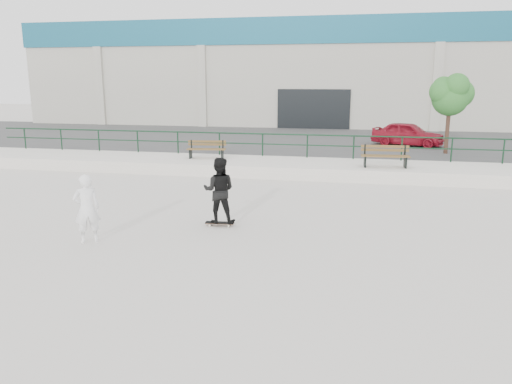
% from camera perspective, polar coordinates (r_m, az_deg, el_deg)
% --- Properties ---
extents(ground, '(120.00, 120.00, 0.00)m').
position_cam_1_polar(ground, '(12.09, -4.49, -6.00)').
color(ground, beige).
rests_on(ground, ground).
extents(ledge, '(30.00, 3.00, 0.50)m').
position_cam_1_polar(ledge, '(21.05, 2.74, 2.84)').
color(ledge, silver).
rests_on(ledge, ground).
extents(parking_strip, '(60.00, 14.00, 0.50)m').
position_cam_1_polar(parking_strip, '(29.38, 5.39, 5.64)').
color(parking_strip, '#3F3F3F').
rests_on(parking_strip, ground).
extents(railing, '(28.00, 0.06, 1.03)m').
position_cam_1_polar(railing, '(22.17, 3.31, 5.94)').
color(railing, '#12321D').
rests_on(railing, ledge).
extents(commercial_building, '(44.20, 16.33, 8.00)m').
position_cam_1_polar(commercial_building, '(43.09, 7.71, 13.61)').
color(commercial_building, beige).
rests_on(commercial_building, ground).
extents(bench_left, '(1.73, 0.71, 0.77)m').
position_cam_1_polar(bench_left, '(21.94, -5.67, 4.87)').
color(bench_left, brown).
rests_on(bench_left, ledge).
extents(bench_right, '(1.89, 0.66, 0.86)m').
position_cam_1_polar(bench_right, '(20.26, 14.54, 3.98)').
color(bench_right, brown).
rests_on(bench_right, ledge).
extents(tree, '(2.05, 1.82, 3.64)m').
position_cam_1_polar(tree, '(24.67, 21.39, 10.42)').
color(tree, '#4D3426').
rests_on(tree, parking_strip).
extents(red_car, '(3.90, 2.57, 1.23)m').
position_cam_1_polar(red_car, '(27.05, 16.96, 6.37)').
color(red_car, maroon).
rests_on(red_car, parking_strip).
extents(skateboard, '(0.79, 0.26, 0.09)m').
position_cam_1_polar(skateboard, '(13.57, -4.17, -3.56)').
color(skateboard, black).
rests_on(skateboard, ground).
extents(standing_skater, '(0.93, 0.76, 1.77)m').
position_cam_1_polar(standing_skater, '(13.35, -4.23, 0.19)').
color(standing_skater, black).
rests_on(standing_skater, skateboard).
extents(seated_skater, '(0.74, 0.68, 1.69)m').
position_cam_1_polar(seated_skater, '(12.65, -18.78, -1.83)').
color(seated_skater, white).
rests_on(seated_skater, ground).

